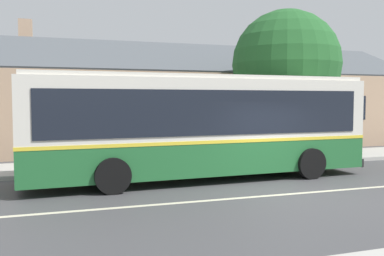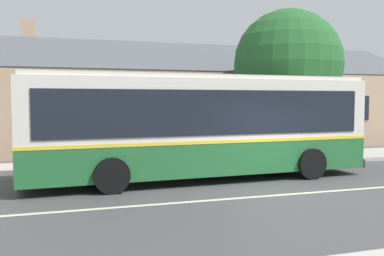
# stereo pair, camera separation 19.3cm
# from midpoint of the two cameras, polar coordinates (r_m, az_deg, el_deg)

# --- Properties ---
(ground_plane) EXTENTS (300.00, 300.00, 0.00)m
(ground_plane) POSITION_cam_midpoint_polar(r_m,az_deg,el_deg) (12.10, 13.90, -8.54)
(ground_plane) COLOR #424244
(sidewalk_far) EXTENTS (60.00, 3.00, 0.15)m
(sidewalk_far) POSITION_cam_midpoint_polar(r_m,az_deg,el_deg) (17.39, 3.44, -4.45)
(sidewalk_far) COLOR #ADAAA3
(sidewalk_far) RESTS_ON ground
(lane_divider_stripe) EXTENTS (60.00, 0.16, 0.01)m
(lane_divider_stripe) POSITION_cam_midpoint_polar(r_m,az_deg,el_deg) (12.10, 13.90, -8.52)
(lane_divider_stripe) COLOR beige
(lane_divider_stripe) RESTS_ON ground
(community_building) EXTENTS (27.72, 9.87, 6.88)m
(community_building) POSITION_cam_midpoint_polar(r_m,az_deg,el_deg) (24.87, -3.17, 2.61)
(community_building) COLOR tan
(community_building) RESTS_ON ground
(transit_bus) EXTENTS (11.14, 3.04, 3.32)m
(transit_bus) POSITION_cam_midpoint_polar(r_m,az_deg,el_deg) (13.73, 1.42, 0.52)
(transit_bus) COLOR #236633
(transit_bus) RESTS_ON ground
(street_tree_primary) EXTENTS (4.77, 4.77, 6.51)m
(street_tree_primary) POSITION_cam_midpoint_polar(r_m,az_deg,el_deg) (19.56, 13.15, 7.68)
(street_tree_primary) COLOR #4C3828
(street_tree_primary) RESTS_ON ground
(bus_stop_sign) EXTENTS (0.36, 0.07, 2.40)m
(bus_stop_sign) POSITION_cam_midpoint_polar(r_m,az_deg,el_deg) (18.80, 18.97, 0.76)
(bus_stop_sign) COLOR gray
(bus_stop_sign) RESTS_ON sidewalk_far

